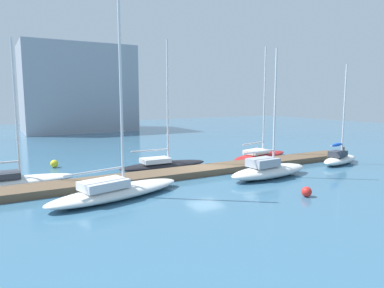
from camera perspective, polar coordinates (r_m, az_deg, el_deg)
ground_plane at (r=26.84m, az=2.13°, el=-4.73°), size 120.00×120.00×0.00m
dock_pier at (r=26.79m, az=2.13°, el=-4.25°), size 30.03×2.33×0.46m
dock_piling_far_end at (r=35.90m, az=23.28°, el=-1.30°), size 0.28×0.28×1.10m
sailboat_0 at (r=25.63m, az=-27.14°, el=-5.18°), size 7.78×2.26×9.42m
sailboat_1 at (r=20.62m, az=-12.27°, el=-7.26°), size 8.69×4.16×11.03m
sailboat_2 at (r=28.37m, az=-4.73°, el=-3.15°), size 7.45×2.15×10.17m
sailboat_3 at (r=25.81m, az=12.36°, el=-4.08°), size 7.10×2.58×9.12m
sailboat_4 at (r=33.43m, az=10.99°, el=-1.62°), size 7.62×3.78×10.27m
sailboat_5 at (r=32.79m, az=22.85°, el=-2.07°), size 5.26×2.66×8.44m
mooring_buoy_red at (r=21.62m, az=18.10°, el=-7.37°), size 0.59×0.59×0.59m
mooring_buoy_yellow at (r=30.94m, az=-21.44°, el=-3.00°), size 0.64×0.64×0.64m
harbor_building_distant at (r=62.89m, az=-18.10°, el=8.48°), size 17.37×11.81×14.08m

